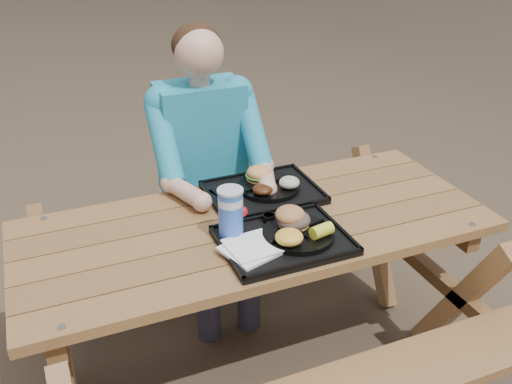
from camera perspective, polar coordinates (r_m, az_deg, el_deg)
name	(u,v)px	position (r m, az deg, el deg)	size (l,w,h in m)	color
ground	(256,366)	(2.65, 0.00, -17.05)	(60.00, 60.00, 0.00)	#999999
picnic_table	(256,300)	(2.40, 0.00, -10.71)	(1.80, 1.49, 0.75)	#999999
tray_near	(284,241)	(2.05, 2.79, -4.95)	(0.45, 0.35, 0.02)	black
tray_far	(263,193)	(2.37, 0.71, -0.11)	(0.45, 0.35, 0.02)	black
plate_near	(298,234)	(2.06, 4.25, -4.22)	(0.26, 0.26, 0.02)	black
plate_far	(269,187)	(2.38, 1.28, 0.55)	(0.26, 0.26, 0.02)	black
napkin_stack	(250,249)	(1.97, -0.58, -5.74)	(0.17, 0.17, 0.02)	white
soda_cup	(231,214)	(2.02, -2.54, -2.22)	(0.09, 0.09, 0.18)	blue
condiment_bbq	(269,218)	(2.14, 1.29, -2.60)	(0.05, 0.05, 0.03)	#310805
condiment_mustard	(285,215)	(2.16, 2.93, -2.33)	(0.05, 0.05, 0.03)	yellow
sandwich	(294,212)	(2.06, 3.83, -1.98)	(0.11, 0.11, 0.12)	#BC7942
mac_cheese	(289,237)	(1.98, 3.33, -4.52)	(0.10, 0.10, 0.05)	yellow
corn_cob	(322,231)	(2.02, 6.58, -3.86)	(0.08, 0.08, 0.05)	#F1F834
cutlery_far	(223,198)	(2.31, -3.29, -0.56)	(0.03, 0.18, 0.01)	black
burger	(259,170)	(2.39, 0.30, 2.25)	(0.11, 0.11, 0.09)	#DD914E
baked_beans	(263,189)	(2.29, 0.67, 0.27)	(0.08, 0.08, 0.04)	#45210D
potato_salad	(289,182)	(2.34, 3.36, 0.96)	(0.08, 0.08, 0.05)	beige
diner	(205,185)	(2.70, -5.15, 0.68)	(0.48, 0.84, 1.28)	#17A39E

